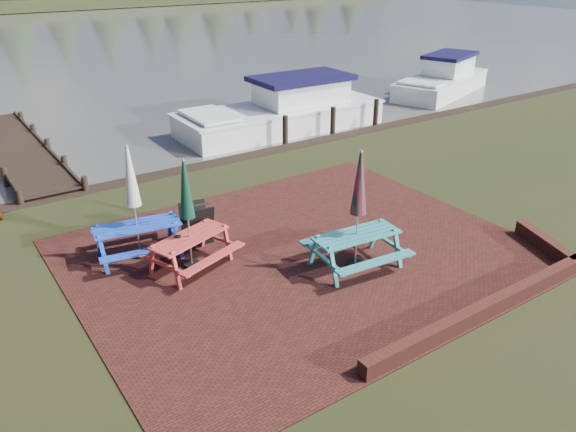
# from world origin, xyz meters

# --- Properties ---
(ground) EXTENTS (120.00, 120.00, 0.00)m
(ground) POSITION_xyz_m (0.00, 0.00, 0.00)
(ground) COLOR black
(ground) RESTS_ON ground
(paving) EXTENTS (9.00, 7.50, 0.02)m
(paving) POSITION_xyz_m (0.00, 1.00, 0.01)
(paving) COLOR #371711
(paving) RESTS_ON ground
(brick_wall) EXTENTS (6.21, 1.79, 0.30)m
(brick_wall) POSITION_xyz_m (2.15, -2.42, 0.15)
(brick_wall) COLOR #4C1E16
(brick_wall) RESTS_ON ground
(picnic_table_teal) EXTENTS (1.88, 1.71, 2.41)m
(picnic_table_teal) POSITION_xyz_m (0.57, -0.04, 0.85)
(picnic_table_teal) COLOR teal
(picnic_table_teal) RESTS_ON ground
(picnic_table_red) EXTENTS (2.00, 1.89, 2.25)m
(picnic_table_red) POSITION_xyz_m (-2.12, 1.79, 0.79)
(picnic_table_red) COLOR #BF3831
(picnic_table_red) RESTS_ON ground
(picnic_table_blue) EXTENTS (1.94, 1.79, 2.37)m
(picnic_table_blue) POSITION_xyz_m (-2.81, 2.79, 0.83)
(picnic_table_blue) COLOR blue
(picnic_table_blue) RESTS_ON ground
(chalkboard) EXTENTS (0.60, 0.62, 0.93)m
(chalkboard) POSITION_xyz_m (-1.59, 2.57, 0.48)
(chalkboard) COLOR black
(chalkboard) RESTS_ON ground
(jetty) EXTENTS (1.76, 9.08, 1.00)m
(jetty) POSITION_xyz_m (-3.50, 11.28, 0.11)
(jetty) COLOR black
(jetty) RESTS_ON ground
(boat_near) EXTENTS (7.68, 2.81, 2.06)m
(boat_near) POSITION_xyz_m (5.20, 9.31, 0.42)
(boat_near) COLOR white
(boat_near) RESTS_ON ground
(boat_far) EXTENTS (6.46, 4.03, 1.90)m
(boat_far) POSITION_xyz_m (14.41, 10.01, 0.37)
(boat_far) COLOR white
(boat_far) RESTS_ON ground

